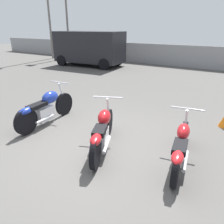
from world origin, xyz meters
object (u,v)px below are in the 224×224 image
motorcycle_slot_0 (46,108)px  parked_van (89,47)px  light_pole_right (66,5)px  motorcycle_slot_1 (103,131)px  motorcycle_slot_2 (181,146)px

motorcycle_slot_0 → parked_van: 9.58m
light_pole_right → parked_van: light_pole_right is taller
motorcycle_slot_0 → motorcycle_slot_1: 2.07m
light_pole_right → motorcycle_slot_1: bearing=-44.2°
motorcycle_slot_0 → parked_van: (-4.94, 8.17, 0.77)m
motorcycle_slot_1 → parked_van: 10.99m
motorcycle_slot_1 → parked_van: size_ratio=0.41×
light_pole_right → motorcycle_slot_0: 14.23m
parked_van → motorcycle_slot_2: bearing=-138.3°
parked_van → motorcycle_slot_1: bearing=-145.3°
motorcycle_slot_1 → parked_van: bearing=105.9°
motorcycle_slot_0 → motorcycle_slot_2: motorcycle_slot_0 is taller
light_pole_right → motorcycle_slot_1: (11.01, -10.72, -3.63)m
motorcycle_slot_1 → motorcycle_slot_2: 1.61m
light_pole_right → motorcycle_slot_1: 15.79m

